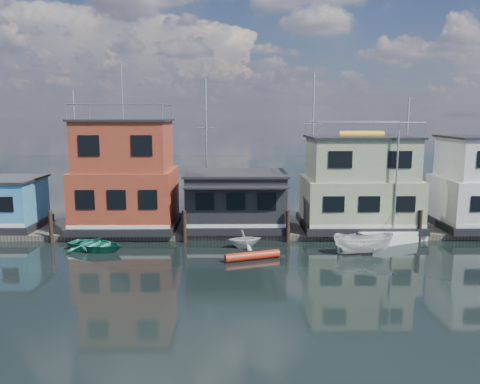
{
  "coord_description": "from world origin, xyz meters",
  "views": [
    {
      "loc": [
        -0.54,
        -21.62,
        8.56
      ],
      "look_at": [
        -0.2,
        12.0,
        3.0
      ],
      "focal_mm": 35.0,
      "sensor_mm": 36.0,
      "label": 1
    }
  ],
  "objects_px": {
    "houseboat_dark": "(236,200)",
    "dinghy_teal": "(96,245)",
    "houseboat_red": "(126,177)",
    "motorboat": "(363,243)",
    "day_sailer": "(393,236)",
    "red_kayak": "(252,256)",
    "houseboat_green": "(359,184)",
    "dinghy_white": "(244,239)"
  },
  "relations": [
    {
      "from": "houseboat_dark",
      "to": "dinghy_teal",
      "type": "bearing_deg",
      "value": -152.42
    },
    {
      "from": "houseboat_red",
      "to": "motorboat",
      "type": "bearing_deg",
      "value": -19.74
    },
    {
      "from": "day_sailer",
      "to": "red_kayak",
      "type": "bearing_deg",
      "value": 178.07
    },
    {
      "from": "day_sailer",
      "to": "houseboat_dark",
      "type": "bearing_deg",
      "value": 141.57
    },
    {
      "from": "motorboat",
      "to": "dinghy_teal",
      "type": "height_order",
      "value": "motorboat"
    },
    {
      "from": "dinghy_teal",
      "to": "day_sailer",
      "type": "xyz_separation_m",
      "value": [
        19.66,
        1.88,
        0.06
      ]
    },
    {
      "from": "houseboat_dark",
      "to": "houseboat_red",
      "type": "bearing_deg",
      "value": 179.86
    },
    {
      "from": "houseboat_green",
      "to": "day_sailer",
      "type": "bearing_deg",
      "value": -58.42
    },
    {
      "from": "dinghy_teal",
      "to": "red_kayak",
      "type": "relative_size",
      "value": 1.09
    },
    {
      "from": "houseboat_red",
      "to": "red_kayak",
      "type": "xyz_separation_m",
      "value": [
        8.97,
        -6.73,
        -3.86
      ]
    },
    {
      "from": "dinghy_white",
      "to": "day_sailer",
      "type": "height_order",
      "value": "day_sailer"
    },
    {
      "from": "houseboat_dark",
      "to": "houseboat_green",
      "type": "bearing_deg",
      "value": 0.12
    },
    {
      "from": "day_sailer",
      "to": "houseboat_green",
      "type": "bearing_deg",
      "value": 97.71
    },
    {
      "from": "houseboat_red",
      "to": "dinghy_teal",
      "type": "relative_size",
      "value": 3.22
    },
    {
      "from": "houseboat_red",
      "to": "day_sailer",
      "type": "relative_size",
      "value": 1.57
    },
    {
      "from": "day_sailer",
      "to": "motorboat",
      "type": "bearing_deg",
      "value": -158.45
    },
    {
      "from": "houseboat_red",
      "to": "day_sailer",
      "type": "height_order",
      "value": "houseboat_red"
    },
    {
      "from": "dinghy_teal",
      "to": "red_kayak",
      "type": "bearing_deg",
      "value": -83.33
    },
    {
      "from": "motorboat",
      "to": "dinghy_white",
      "type": "xyz_separation_m",
      "value": [
        -7.35,
        1.57,
        -0.12
      ]
    },
    {
      "from": "houseboat_dark",
      "to": "motorboat",
      "type": "bearing_deg",
      "value": -35.79
    },
    {
      "from": "day_sailer",
      "to": "dinghy_teal",
      "type": "bearing_deg",
      "value": 161.59
    },
    {
      "from": "dinghy_teal",
      "to": "motorboat",
      "type": "bearing_deg",
      "value": -75.08
    },
    {
      "from": "dinghy_white",
      "to": "dinghy_teal",
      "type": "bearing_deg",
      "value": 80.33
    },
    {
      "from": "houseboat_green",
      "to": "red_kayak",
      "type": "relative_size",
      "value": 2.48
    },
    {
      "from": "houseboat_green",
      "to": "dinghy_white",
      "type": "height_order",
      "value": "houseboat_green"
    },
    {
      "from": "red_kayak",
      "to": "day_sailer",
      "type": "relative_size",
      "value": 0.45
    },
    {
      "from": "houseboat_green",
      "to": "dinghy_white",
      "type": "distance_m",
      "value": 9.88
    },
    {
      "from": "red_kayak",
      "to": "day_sailer",
      "type": "xyz_separation_m",
      "value": [
        9.76,
        3.93,
        0.19
      ]
    },
    {
      "from": "houseboat_red",
      "to": "houseboat_green",
      "type": "xyz_separation_m",
      "value": [
        17.0,
        0.0,
        -0.55
      ]
    },
    {
      "from": "houseboat_red",
      "to": "houseboat_green",
      "type": "relative_size",
      "value": 1.41
    },
    {
      "from": "dinghy_teal",
      "to": "day_sailer",
      "type": "distance_m",
      "value": 19.75
    },
    {
      "from": "houseboat_green",
      "to": "day_sailer",
      "type": "xyz_separation_m",
      "value": [
        1.72,
        -2.8,
        -3.11
      ]
    },
    {
      "from": "houseboat_dark",
      "to": "red_kayak",
      "type": "xyz_separation_m",
      "value": [
        0.97,
        -6.71,
        -2.17
      ]
    },
    {
      "from": "dinghy_teal",
      "to": "red_kayak",
      "type": "distance_m",
      "value": 10.11
    },
    {
      "from": "dinghy_teal",
      "to": "day_sailer",
      "type": "relative_size",
      "value": 0.49
    },
    {
      "from": "houseboat_dark",
      "to": "day_sailer",
      "type": "distance_m",
      "value": 11.25
    },
    {
      "from": "houseboat_red",
      "to": "motorboat",
      "type": "relative_size",
      "value": 3.24
    },
    {
      "from": "red_kayak",
      "to": "dinghy_white",
      "type": "relative_size",
      "value": 1.5
    },
    {
      "from": "houseboat_red",
      "to": "dinghy_white",
      "type": "bearing_deg",
      "value": -25.82
    },
    {
      "from": "dinghy_white",
      "to": "day_sailer",
      "type": "relative_size",
      "value": 0.3
    },
    {
      "from": "red_kayak",
      "to": "motorboat",
      "type": "bearing_deg",
      "value": -9.67
    },
    {
      "from": "houseboat_dark",
      "to": "red_kayak",
      "type": "bearing_deg",
      "value": -81.8
    }
  ]
}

